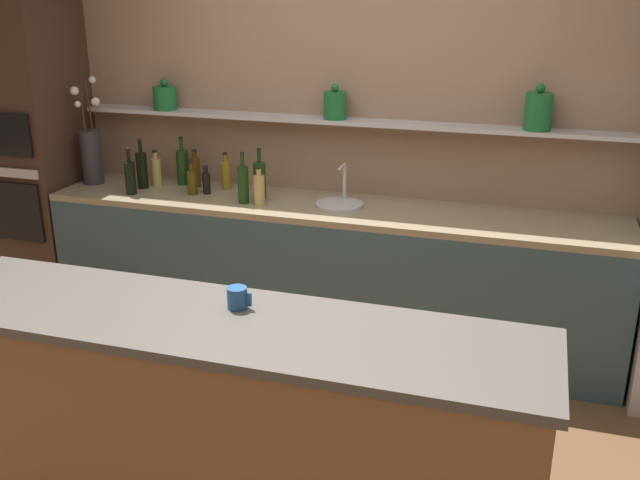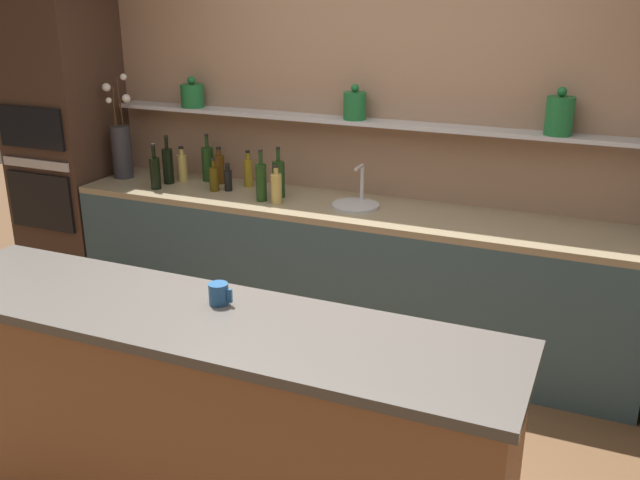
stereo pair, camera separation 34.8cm
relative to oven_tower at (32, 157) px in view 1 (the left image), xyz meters
The scene contains 20 objects.
ground_plane 2.81m from the oven_tower, 28.51° to the right, with size 12.00×12.00×0.00m, color brown.
back_wall_unit 2.31m from the oven_tower, ahead, with size 5.20×0.28×2.60m.
back_counter_unit 2.24m from the oven_tower, ahead, with size 3.61×0.62×0.92m.
island_counter 2.98m from the oven_tower, 38.96° to the right, with size 2.51×0.61×1.02m.
oven_tower is the anchor object (origin of this frame).
flower_vase 0.47m from the oven_tower, ahead, with size 0.17×0.15×0.72m.
sink_fixture 2.23m from the oven_tower, ahead, with size 0.29×0.29×0.25m.
bottle_spirit_0 1.75m from the oven_tower, ahead, with size 0.07×0.07×0.25m.
bottle_wine_1 0.86m from the oven_tower, ahead, with size 0.07×0.07×0.31m.
bottle_oil_2 1.41m from the oven_tower, ahead, with size 0.06×0.06×0.25m.
bottle_spirit_3 1.19m from the oven_tower, ahead, with size 0.07×0.07×0.25m.
bottle_spirit_4 0.92m from the oven_tower, ahead, with size 0.07×0.07×0.24m.
bottle_wine_5 1.70m from the oven_tower, ahead, with size 0.08×0.08×0.33m.
bottle_wine_6 1.08m from the oven_tower, ahead, with size 0.08×0.08×0.33m.
bottle_wine_7 0.85m from the oven_tower, ahead, with size 0.07×0.07×0.33m.
bottle_wine_8 1.64m from the oven_tower, ahead, with size 0.07×0.07×0.33m.
bottle_oil_9 0.80m from the oven_tower, ahead, with size 0.05×0.05×0.21m.
bottle_oil_10 1.24m from the oven_tower, ahead, with size 0.06×0.06×0.22m.
bottle_sauce_11 1.32m from the oven_tower, ahead, with size 0.05×0.05×0.19m.
coffee_mug 2.88m from the oven_tower, 36.90° to the right, with size 0.10×0.08×0.09m.
Camera 1 is at (1.08, -2.82, 2.22)m, focal length 40.00 mm.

